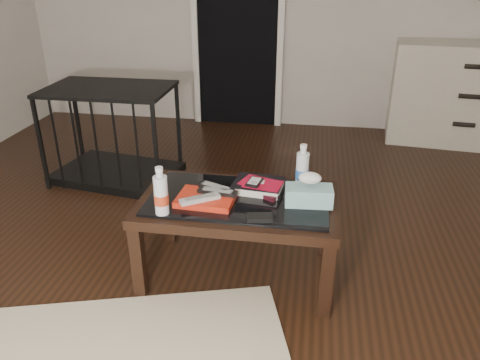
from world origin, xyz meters
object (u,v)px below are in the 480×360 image
object	(u,v)px
water_bottle_left	(161,191)
water_bottle_right	(302,166)
textbook	(258,186)
pet_crate	(115,149)
coffee_table	(238,209)
tissue_box	(309,195)
dresser	(461,94)

from	to	relation	value
water_bottle_left	water_bottle_right	world-z (taller)	same
textbook	water_bottle_right	size ratio (longest dim) A/B	1.05
pet_crate	textbook	bearing A→B (deg)	-29.45
coffee_table	pet_crate	world-z (taller)	pet_crate
coffee_table	water_bottle_left	distance (m)	0.44
tissue_box	textbook	bearing A→B (deg)	152.51
dresser	pet_crate	size ratio (longest dim) A/B	1.27
textbook	pet_crate	bearing A→B (deg)	147.61
textbook	water_bottle_left	world-z (taller)	water_bottle_left
coffee_table	pet_crate	bearing A→B (deg)	136.63
coffee_table	water_bottle_left	bearing A→B (deg)	-146.82
tissue_box	water_bottle_right	bearing A→B (deg)	98.64
dresser	water_bottle_right	bearing A→B (deg)	-115.59
pet_crate	tissue_box	xyz separation A→B (m)	(1.49, -1.09, 0.28)
pet_crate	water_bottle_left	distance (m)	1.57
textbook	coffee_table	bearing A→B (deg)	-123.88
coffee_table	dresser	size ratio (longest dim) A/B	0.80
water_bottle_left	pet_crate	bearing A→B (deg)	122.06
coffee_table	tissue_box	distance (m)	0.37
dresser	pet_crate	distance (m)	3.06
pet_crate	water_bottle_left	size ratio (longest dim) A/B	4.13
pet_crate	water_bottle_left	world-z (taller)	pet_crate
coffee_table	water_bottle_right	world-z (taller)	water_bottle_right
water_bottle_left	textbook	bearing A→B (deg)	37.48
textbook	tissue_box	bearing A→B (deg)	-17.24
coffee_table	textbook	distance (m)	0.16
coffee_table	water_bottle_right	bearing A→B (deg)	29.81
water_bottle_right	tissue_box	world-z (taller)	water_bottle_right
coffee_table	water_bottle_right	distance (m)	0.40
dresser	pet_crate	bearing A→B (deg)	-149.53
water_bottle_left	water_bottle_right	distance (m)	0.75
dresser	textbook	world-z (taller)	dresser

